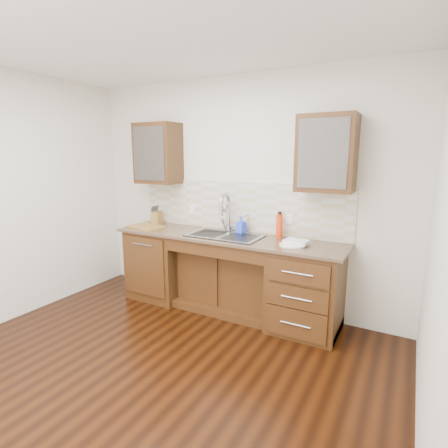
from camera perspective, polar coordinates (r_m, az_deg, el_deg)
The scene contains 25 objects.
ground at distance 3.28m, azimuth -12.94°, elevation -23.74°, with size 4.00×3.50×0.10m, color black.
ceiling at distance 2.85m, azimuth -15.83°, elevation 29.97°, with size 4.00×3.50×0.10m, color white.
wall_back at distance 4.22m, azimuth 2.62°, elevation 4.94°, with size 4.00×0.10×2.70m, color silver.
base_cabinet_left at distance 4.62m, azimuth -10.21°, elevation -6.22°, with size 0.70×0.62×0.88m, color #593014.
base_cabinet_center at distance 4.22m, azimuth 0.86°, elevation -9.05°, with size 1.20×0.44×0.70m, color #593014.
base_cabinet_right at distance 3.78m, azimuth 13.24°, elevation -10.38°, with size 0.70×0.62×0.88m, color #593014.
countertop at distance 3.97m, azimuth 0.17°, elevation -2.13°, with size 2.70×0.65×0.03m, color #84705B.
backsplash at distance 4.18m, azimuth 2.24°, elevation 2.89°, with size 2.70×0.02×0.59m, color beige.
sink at distance 3.97m, azimuth 0.07°, elevation -3.16°, with size 0.84×0.46×0.19m, color #9E9EA5.
faucet at distance 4.14m, azimuth 0.75°, elevation 1.48°, with size 0.04×0.04×0.40m, color #999993.
filter_tap at distance 4.06m, azimuth 3.93°, elevation 0.09°, with size 0.02×0.02×0.24m, color #999993.
upper_cabinet_left at distance 4.58m, azimuth -10.71°, elevation 11.23°, with size 0.55×0.34×0.75m, color #593014.
upper_cabinet_right at distance 3.63m, azimuth 16.41°, elevation 10.97°, with size 0.55×0.34×0.75m, color #593014.
outlet_left at distance 4.51m, azimuth -5.26°, elevation 2.38°, with size 0.08×0.01×0.12m, color white.
outlet_right at distance 3.94m, azimuth 10.62°, elevation 0.92°, with size 0.08×0.01×0.12m, color white.
soap_bottle at distance 4.06m, azimuth 2.80°, elevation -0.15°, with size 0.09×0.09×0.20m, color blue.
water_bottle at distance 3.87m, azimuth 9.03°, elevation -0.37°, with size 0.07×0.07×0.27m, color red.
plate at distance 3.61m, azimuth 11.02°, elevation -3.37°, with size 0.26×0.26×0.01m, color white.
dish_towel at distance 3.64m, azimuth 11.74°, elevation -2.85°, with size 0.24×0.17×0.04m, color white.
knife_block at distance 4.65m, azimuth -10.86°, elevation 0.96°, with size 0.10×0.16×0.17m, color olive.
cutting_board at distance 4.51m, azimuth -12.66°, elevation -0.45°, with size 0.44×0.31×0.02m, color #9E6A4C.
cup_left_a at distance 4.64m, azimuth -11.73°, elevation 10.49°, with size 0.11×0.11×0.09m, color silver.
cup_left_b at distance 4.49m, azimuth -9.38°, elevation 10.55°, with size 0.09×0.09×0.09m, color white.
cup_right_a at distance 3.65m, azimuth 15.42°, elevation 10.14°, with size 0.11×0.11×0.09m, color white.
cup_right_b at distance 3.60m, azimuth 18.67°, elevation 10.00°, with size 0.10×0.10×0.10m, color silver.
Camera 1 is at (1.84, -1.96, 1.83)m, focal length 28.00 mm.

